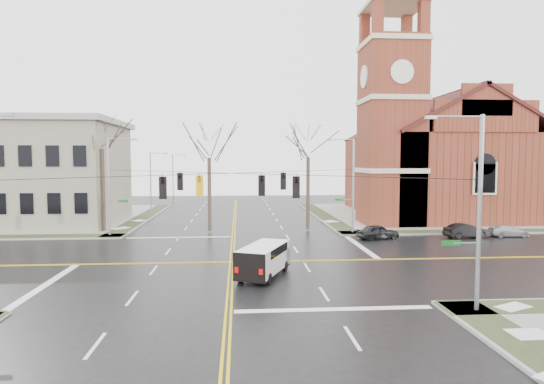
{
  "coord_description": "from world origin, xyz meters",
  "views": [
    {
      "loc": [
        0.5,
        -31.39,
        7.09
      ],
      "look_at": [
        3.26,
        6.0,
        4.46
      ],
      "focal_mm": 30.0,
      "sensor_mm": 36.0,
      "label": 1
    }
  ],
  "objects": [
    {
      "name": "signal_pole_nw",
      "position": [
        -11.32,
        11.5,
        4.95
      ],
      "size": [
        2.75,
        0.22,
        9.0
      ],
      "color": "gray",
      "rests_on": "ground"
    },
    {
      "name": "signal_pole_se",
      "position": [
        11.32,
        -11.5,
        4.95
      ],
      "size": [
        2.75,
        0.22,
        9.0
      ],
      "color": "gray",
      "rests_on": "ground"
    },
    {
      "name": "tree_nw_near",
      "position": [
        -2.34,
        13.23,
        7.8
      ],
      "size": [
        4.0,
        4.0,
        10.77
      ],
      "color": "#3D3227",
      "rests_on": "ground"
    },
    {
      "name": "cargo_van",
      "position": [
        2.08,
        -3.92,
        1.13
      ],
      "size": [
        3.71,
        5.36,
        1.91
      ],
      "rotation": [
        0.0,
        0.0,
        -0.39
      ],
      "color": "white",
      "rests_on": "ground"
    },
    {
      "name": "signal_pole_ne",
      "position": [
        11.32,
        11.5,
        4.95
      ],
      "size": [
        2.75,
        0.22,
        9.0
      ],
      "color": "gray",
      "rests_on": "ground"
    },
    {
      "name": "church",
      "position": [
        24.76,
        24.78,
        8.43
      ],
      "size": [
        24.28,
        27.48,
        27.5
      ],
      "color": "brown",
      "rests_on": "ground"
    },
    {
      "name": "ground",
      "position": [
        0.0,
        0.0,
        0.0
      ],
      "size": [
        120.0,
        120.0,
        0.0
      ],
      "primitive_type": "plane",
      "color": "black",
      "rests_on": "ground"
    },
    {
      "name": "tree_ne",
      "position": [
        7.45,
        13.67,
        7.87
      ],
      "size": [
        4.0,
        4.0,
        10.86
      ],
      "color": "#3D3227",
      "rests_on": "ground"
    },
    {
      "name": "traffic_signals",
      "position": [
        -0.0,
        -0.67,
        5.45
      ],
      "size": [
        8.21,
        8.26,
        1.3
      ],
      "color": "black",
      "rests_on": "ground"
    },
    {
      "name": "road_markings",
      "position": [
        0.0,
        0.0,
        0.01
      ],
      "size": [
        100.0,
        100.0,
        0.01
      ],
      "color": "gold",
      "rests_on": "ground"
    },
    {
      "name": "sidewalks",
      "position": [
        0.0,
        0.0,
        0.08
      ],
      "size": [
        80.0,
        80.0,
        0.17
      ],
      "color": "gray",
      "rests_on": "ground"
    },
    {
      "name": "parked_car_a",
      "position": [
        13.0,
        8.32,
        0.66
      ],
      "size": [
        4.11,
        2.4,
        1.31
      ],
      "primitive_type": "imported",
      "rotation": [
        0.0,
        0.0,
        1.81
      ],
      "color": "black",
      "rests_on": "ground"
    },
    {
      "name": "tree_nw_far",
      "position": [
        -12.74,
        14.07,
        8.76
      ],
      "size": [
        4.0,
        4.0,
        12.11
      ],
      "color": "#3D3227",
      "rests_on": "ground"
    },
    {
      "name": "streetlight_north_b",
      "position": [
        -10.65,
        48.0,
        4.47
      ],
      "size": [
        2.3,
        0.2,
        8.0
      ],
      "color": "gray",
      "rests_on": "ground"
    },
    {
      "name": "civic_building_a",
      "position": [
        -22.0,
        20.0,
        5.5
      ],
      "size": [
        18.0,
        14.0,
        11.0
      ],
      "primitive_type": "cube",
      "color": "gray",
      "rests_on": "ground"
    },
    {
      "name": "parked_car_b",
      "position": [
        21.25,
        8.28,
        0.66
      ],
      "size": [
        4.11,
        1.8,
        1.31
      ],
      "primitive_type": "imported",
      "rotation": [
        0.0,
        0.0,
        1.68
      ],
      "color": "black",
      "rests_on": "ground"
    },
    {
      "name": "streetlight_north_a",
      "position": [
        -10.65,
        28.0,
        4.47
      ],
      "size": [
        2.3,
        0.2,
        8.0
      ],
      "color": "gray",
      "rests_on": "ground"
    },
    {
      "name": "parked_car_c",
      "position": [
        25.55,
        8.75,
        0.53
      ],
      "size": [
        3.74,
        1.68,
        1.07
      ],
      "primitive_type": "imported",
      "rotation": [
        0.0,
        0.0,
        1.52
      ],
      "color": "#B2B2B5",
      "rests_on": "ground"
    },
    {
      "name": "span_wires",
      "position": [
        0.0,
        0.0,
        6.2
      ],
      "size": [
        23.02,
        23.02,
        0.03
      ],
      "color": "black",
      "rests_on": "ground"
    }
  ]
}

